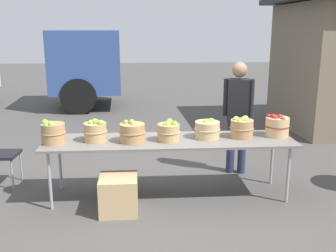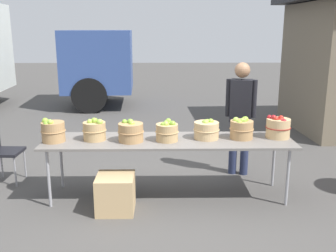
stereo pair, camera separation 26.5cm
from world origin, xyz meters
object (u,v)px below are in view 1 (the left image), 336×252
at_px(market_table, 170,142).
at_px(apple_basket_green_2, 132,132).
at_px(produce_crate, 119,195).
at_px(apple_basket_green_5, 242,128).
at_px(apple_basket_green_4, 207,129).
at_px(apple_basket_red_0, 277,126).
at_px(apple_basket_green_3, 169,131).
at_px(apple_basket_green_0, 53,133).
at_px(apple_basket_green_1, 95,131).
at_px(vendor_adult, 238,109).

xyz_separation_m(market_table, apple_basket_green_2, (-0.46, -0.06, 0.15)).
bearing_deg(produce_crate, apple_basket_green_5, 16.58).
bearing_deg(apple_basket_green_4, apple_basket_red_0, 1.72).
bearing_deg(apple_basket_green_3, apple_basket_green_0, -179.59).
xyz_separation_m(apple_basket_green_3, apple_basket_green_4, (0.49, 0.09, -0.00)).
xyz_separation_m(market_table, produce_crate, (-0.63, -0.42, -0.50)).
height_order(apple_basket_green_0, apple_basket_green_1, apple_basket_green_0).
relative_size(market_table, apple_basket_green_4, 9.41).
xyz_separation_m(apple_basket_green_0, vendor_adult, (2.46, 0.82, 0.08)).
distance_m(apple_basket_green_2, vendor_adult, 1.72).
height_order(apple_basket_green_1, produce_crate, apple_basket_green_1).
xyz_separation_m(apple_basket_green_2, apple_basket_red_0, (1.85, 0.14, 0.01)).
distance_m(market_table, apple_basket_green_5, 0.93).
bearing_deg(apple_basket_green_4, apple_basket_green_5, -0.82).
relative_size(apple_basket_green_1, vendor_adult, 0.18).
height_order(apple_basket_green_2, vendor_adult, vendor_adult).
relative_size(apple_basket_green_2, produce_crate, 0.74).
distance_m(apple_basket_green_0, apple_basket_green_5, 2.33).
bearing_deg(apple_basket_green_1, apple_basket_green_4, 1.77).
relative_size(market_table, produce_crate, 7.12).
height_order(market_table, apple_basket_green_5, apple_basket_green_5).
bearing_deg(produce_crate, apple_basket_green_2, 64.82).
bearing_deg(produce_crate, apple_basket_green_0, 155.19).
distance_m(apple_basket_green_1, apple_basket_green_2, 0.46).
distance_m(vendor_adult, produce_crate, 2.18).
bearing_deg(apple_basket_green_1, apple_basket_green_2, -8.67).
bearing_deg(produce_crate, vendor_adult, 35.24).
relative_size(apple_basket_green_5, vendor_adult, 0.19).
distance_m(market_table, apple_basket_green_2, 0.49).
bearing_deg(apple_basket_green_4, apple_basket_green_3, -169.29).
bearing_deg(apple_basket_green_1, apple_basket_red_0, 1.75).
relative_size(vendor_adult, produce_crate, 3.77).
bearing_deg(apple_basket_green_2, apple_basket_green_3, 2.43).
bearing_deg(produce_crate, apple_basket_green_4, 22.87).
bearing_deg(apple_basket_green_5, produce_crate, -163.42).
bearing_deg(apple_basket_green_1, apple_basket_green_3, -3.21).
distance_m(market_table, apple_basket_green_1, 0.93).
bearing_deg(apple_basket_green_1, apple_basket_green_0, -173.08).
distance_m(apple_basket_green_5, apple_basket_red_0, 0.47).
xyz_separation_m(apple_basket_red_0, vendor_adult, (-0.34, 0.69, 0.08)).
distance_m(apple_basket_green_4, apple_basket_red_0, 0.91).
distance_m(apple_basket_red_0, vendor_adult, 0.77).
bearing_deg(apple_basket_green_0, market_table, 2.25).
height_order(apple_basket_green_1, apple_basket_green_2, apple_basket_green_1).
bearing_deg(apple_basket_red_0, vendor_adult, 116.40).
bearing_deg(produce_crate, apple_basket_green_1, 124.23).
distance_m(apple_basket_red_0, produce_crate, 2.18).
relative_size(market_table, apple_basket_green_2, 9.57).
bearing_deg(market_table, vendor_adult, 36.13).
bearing_deg(market_table, apple_basket_green_5, 2.60).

